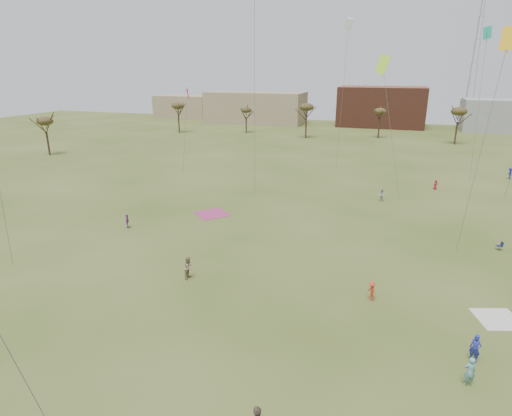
% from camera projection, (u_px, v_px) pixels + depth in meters
% --- Properties ---
extents(ground, '(260.00, 260.00, 0.00)m').
position_uv_depth(ground, '(199.00, 338.00, 28.64)').
color(ground, '#3D4F18').
rests_on(ground, ground).
extents(flyer_near_right, '(0.80, 0.71, 1.84)m').
position_uv_depth(flyer_near_right, '(475.00, 348.00, 26.12)').
color(flyer_near_right, '#222B9C').
rests_on(flyer_near_right, ground).
extents(spectator_fore_b, '(0.75, 0.96, 1.97)m').
position_uv_depth(spectator_fore_b, '(189.00, 268.00, 36.59)').
color(spectator_fore_b, '#92765D').
rests_on(spectator_fore_b, ground).
extents(flyer_mid_b, '(0.97, 1.16, 1.56)m').
position_uv_depth(flyer_mid_b, '(371.00, 291.00, 33.17)').
color(flyer_mid_b, '#BC3E23').
rests_on(flyer_mid_b, ground).
extents(flyer_mid_c, '(0.77, 0.62, 1.85)m').
position_uv_depth(flyer_mid_c, '(470.00, 371.00, 24.12)').
color(flyer_mid_c, '#65A3A8').
rests_on(flyer_mid_c, ground).
extents(spectator_mid_d, '(0.82, 1.03, 1.64)m').
position_uv_depth(spectator_mid_d, '(127.00, 221.00, 48.25)').
color(spectator_mid_d, '#8D3D94').
rests_on(spectator_mid_d, ground).
extents(spectator_mid_e, '(1.07, 1.09, 1.77)m').
position_uv_depth(spectator_mid_e, '(382.00, 195.00, 58.12)').
color(spectator_mid_e, '#B8B8B8').
rests_on(spectator_mid_e, ground).
extents(flyer_far_b, '(0.82, 0.81, 1.43)m').
position_uv_depth(flyer_far_b, '(436.00, 185.00, 63.75)').
color(flyer_far_b, maroon).
rests_on(flyer_far_b, ground).
extents(flyer_far_c, '(0.83, 1.27, 1.85)m').
position_uv_depth(flyer_far_c, '(510.00, 173.00, 69.87)').
color(flyer_far_c, navy).
rests_on(flyer_far_c, ground).
extents(blanket_cream, '(3.68, 3.68, 0.03)m').
position_uv_depth(blanket_cream, '(498.00, 319.00, 30.79)').
color(blanket_cream, white).
rests_on(blanket_cream, ground).
extents(blanket_plum, '(5.20, 5.20, 0.03)m').
position_uv_depth(blanket_plum, '(212.00, 214.00, 53.16)').
color(blanket_plum, '#AC346A').
rests_on(blanket_plum, ground).
extents(camp_chair_right, '(0.66, 0.62, 0.87)m').
position_uv_depth(camp_chair_right, '(499.00, 248.00, 42.51)').
color(camp_chair_right, '#161B3D').
rests_on(camp_chair_right, ground).
extents(kites_aloft, '(63.03, 63.55, 27.89)m').
position_uv_depth(kites_aloft, '(311.00, 24.00, 53.72)').
color(kites_aloft, '#28E329').
rests_on(kites_aloft, ground).
extents(tree_line, '(117.44, 49.32, 8.91)m').
position_uv_depth(tree_line, '(337.00, 115.00, 98.53)').
color(tree_line, '#3A2B1E').
rests_on(tree_line, ground).
extents(building_tan, '(32.00, 14.00, 10.00)m').
position_uv_depth(building_tan, '(256.00, 108.00, 141.28)').
color(building_tan, '#937F60').
rests_on(building_tan, ground).
extents(building_brick, '(26.00, 16.00, 12.00)m').
position_uv_depth(building_brick, '(382.00, 107.00, 133.28)').
color(building_brick, brown).
rests_on(building_brick, ground).
extents(building_grey, '(24.00, 12.00, 9.00)m').
position_uv_depth(building_grey, '(508.00, 116.00, 121.29)').
color(building_grey, gray).
rests_on(building_grey, ground).
extents(building_tan_west, '(20.00, 12.00, 8.00)m').
position_uv_depth(building_tan_west, '(185.00, 107.00, 157.03)').
color(building_tan_west, '#937F60').
rests_on(building_tan_west, ground).
extents(radio_tower, '(1.51, 1.72, 41.00)m').
position_uv_depth(radio_tower, '(474.00, 62.00, 126.06)').
color(radio_tower, '#9EA3A8').
rests_on(radio_tower, ground).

